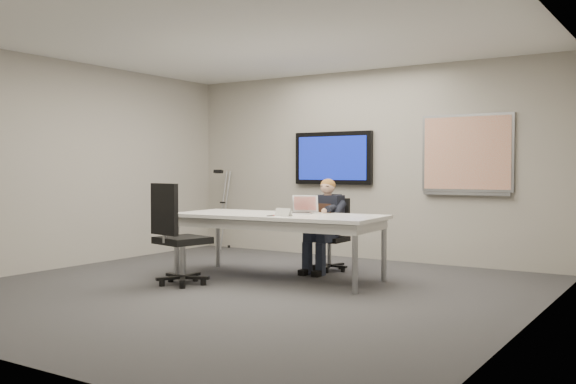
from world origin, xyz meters
The scene contains 15 objects.
floor centered at (0.00, 0.00, 0.00)m, with size 6.00×6.00×0.02m, color #353538.
ceiling centered at (0.00, 0.00, 2.80)m, with size 6.00×6.00×0.02m, color white.
wall_back centered at (0.00, 3.00, 1.40)m, with size 6.00×0.02×2.80m, color #A7A397.
wall_left centered at (-3.00, 0.00, 1.40)m, with size 0.02×6.00×2.80m, color #A7A397.
wall_right centered at (3.00, 0.00, 1.40)m, with size 0.02×6.00×2.80m, color #A7A397.
conference_table centered at (-0.08, 0.80, 0.70)m, with size 2.63×1.26×0.79m.
tv_display centered at (-0.50, 2.95, 1.50)m, with size 1.30×0.09×0.80m.
whiteboard centered at (1.55, 2.97, 1.53)m, with size 1.25×0.08×1.10m.
office_chair_far centered at (0.14, 1.73, 0.30)m, with size 0.46×0.46×0.95m.
office_chair_near centered at (-0.79, -0.17, 0.37)m, with size 0.67×0.67×1.17m.
seated_person centered at (0.14, 1.50, 0.49)m, with size 0.37×0.64×1.21m.
crutch centered at (-2.49, 2.78, 0.68)m, with size 0.18×0.35×1.35m, color #989B9F, non-canonical shape.
laptop centered at (0.11, 1.05, 0.84)m, with size 0.37×0.39×0.22m.
name_tent centered at (0.16, 0.56, 0.83)m, with size 0.23×0.06×0.09m, color silver, non-canonical shape.
pen centered at (0.03, 0.49, 0.79)m, with size 0.01×0.01×0.14m, color black.
Camera 1 is at (4.22, -5.63, 1.32)m, focal length 40.00 mm.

